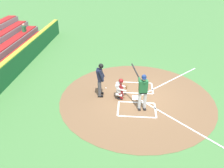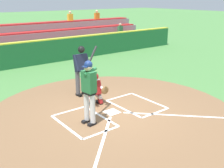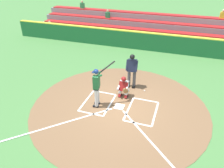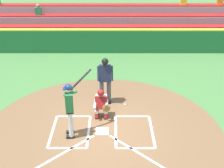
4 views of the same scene
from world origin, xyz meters
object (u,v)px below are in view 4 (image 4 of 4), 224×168
Objects in this scene: baseball at (125,105)px; catcher at (101,103)px; plate_umpire at (105,78)px; batter at (70,106)px.

catcher is at bearing 44.30° from baseball.
catcher is 15.27× the size of baseball.
plate_umpire is (-0.11, -1.06, 0.49)m from catcher.
baseball is (-1.81, -1.92, -1.06)m from batter.
baseball is at bearing -135.70° from catcher.
catcher is 0.61× the size of plate_umpire.
plate_umpire reaches higher than catcher.
batter is 2.37m from plate_umpire.
batter is 1.14× the size of plate_umpire.
catcher is 1.34m from baseball.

